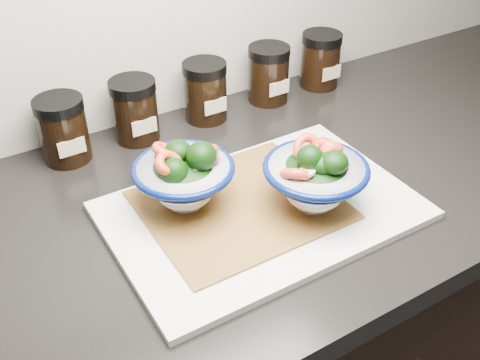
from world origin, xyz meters
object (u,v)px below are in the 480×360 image
spice_jar_b (135,110)px  spice_jar_e (320,60)px  bowl_left (184,176)px  spice_jar_a (63,130)px  spice_jar_c (205,91)px  spice_jar_d (268,74)px  bowl_right (316,178)px  cutting_board (262,210)px

spice_jar_b → spice_jar_e: 0.41m
bowl_left → spice_jar_a: size_ratio=1.33×
spice_jar_c → spice_jar_d: (0.14, 0.00, 0.00)m
bowl_left → spice_jar_e: bowl_left is taller
bowl_left → spice_jar_c: 0.28m
bowl_left → bowl_right: 0.19m
bowl_right → spice_jar_c: (0.00, 0.34, -0.01)m
spice_jar_c → spice_jar_e: size_ratio=1.00×
bowl_left → spice_jar_d: (0.30, 0.23, -0.01)m
cutting_board → spice_jar_b: (-0.07, 0.30, 0.05)m
cutting_board → spice_jar_a: (-0.20, 0.30, 0.05)m
cutting_board → bowl_right: bearing=-29.4°
spice_jar_b → bowl_left: bearing=-95.1°
spice_jar_a → spice_jar_c: (0.27, 0.00, 0.00)m
cutting_board → spice_jar_e: 0.45m
bowl_right → bowl_left: bearing=147.5°
spice_jar_a → spice_jar_e: 0.54m
bowl_right → spice_jar_d: size_ratio=1.37×
spice_jar_a → spice_jar_c: 0.27m
spice_jar_a → spice_jar_d: size_ratio=1.00×
spice_jar_b → spice_jar_c: bearing=0.0°
cutting_board → bowl_right: bowl_right is taller
cutting_board → bowl_left: bearing=145.4°
spice_jar_a → spice_jar_b: same height
bowl_left → spice_jar_c: (0.16, 0.23, -0.01)m
spice_jar_d → spice_jar_e: (0.13, 0.00, 0.00)m
spice_jar_a → spice_jar_b: bearing=0.0°
spice_jar_b → spice_jar_a: bearing=180.0°
spice_jar_a → spice_jar_b: size_ratio=1.00×
spice_jar_a → spice_jar_d: bearing=0.0°
spice_jar_a → spice_jar_c: size_ratio=1.00×
spice_jar_b → spice_jar_c: (0.14, 0.00, 0.00)m
spice_jar_a → bowl_right: bearing=-51.4°
bowl_left → spice_jar_e: 0.49m
bowl_left → spice_jar_c: bowl_left is taller
spice_jar_d → bowl_right: bearing=-113.0°
spice_jar_b → spice_jar_d: bearing=0.0°
cutting_board → bowl_left: (-0.09, 0.07, 0.06)m
bowl_left → spice_jar_b: (0.02, 0.23, -0.01)m
spice_jar_c → spice_jar_d: same height
spice_jar_e → cutting_board: bearing=-138.5°
spice_jar_d → spice_jar_e: 0.13m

